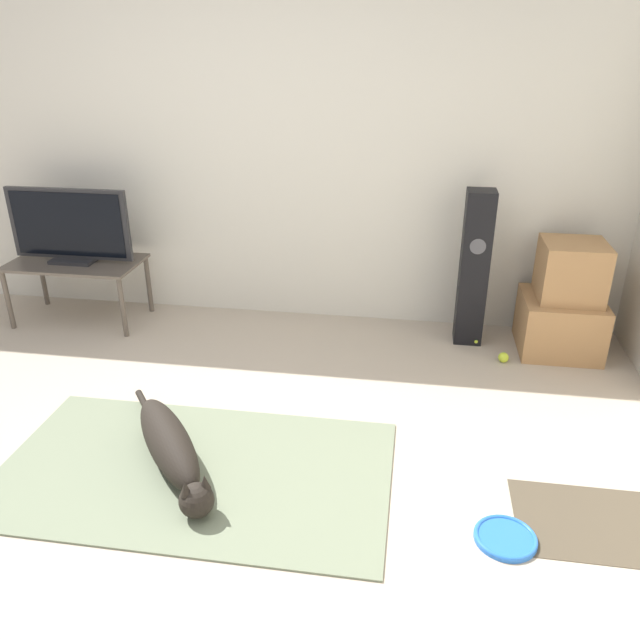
% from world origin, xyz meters
% --- Properties ---
extents(ground_plane, '(12.00, 12.00, 0.00)m').
position_xyz_m(ground_plane, '(0.00, 0.00, 0.00)').
color(ground_plane, '#B2A38E').
extents(wall_back, '(8.00, 0.06, 2.55)m').
position_xyz_m(wall_back, '(0.00, 2.10, 1.27)').
color(wall_back, beige).
rests_on(wall_back, ground_plane).
extents(area_rug, '(1.88, 1.07, 0.01)m').
position_xyz_m(area_rug, '(0.17, 0.15, 0.01)').
color(area_rug, slate).
rests_on(area_rug, ground_plane).
extents(dog, '(0.73, 0.94, 0.23)m').
position_xyz_m(dog, '(0.05, 0.16, 0.12)').
color(dog, black).
rests_on(dog, area_rug).
extents(frisbee, '(0.26, 0.26, 0.03)m').
position_xyz_m(frisbee, '(1.59, -0.09, 0.01)').
color(frisbee, blue).
rests_on(frisbee, ground_plane).
extents(cardboard_box_lower, '(0.50, 0.50, 0.37)m').
position_xyz_m(cardboard_box_lower, '(2.12, 1.75, 0.18)').
color(cardboard_box_lower, '#A87A4C').
rests_on(cardboard_box_lower, ground_plane).
extents(cardboard_box_upper, '(0.39, 0.38, 0.37)m').
position_xyz_m(cardboard_box_upper, '(2.14, 1.76, 0.55)').
color(cardboard_box_upper, '#A87A4C').
rests_on(cardboard_box_upper, cardboard_box_lower).
extents(floor_speaker, '(0.18, 0.19, 1.04)m').
position_xyz_m(floor_speaker, '(1.54, 1.80, 0.52)').
color(floor_speaker, black).
rests_on(floor_speaker, ground_plane).
extents(tv_stand, '(0.91, 0.50, 0.45)m').
position_xyz_m(tv_stand, '(-1.23, 1.72, 0.40)').
color(tv_stand, brown).
rests_on(tv_stand, ground_plane).
extents(tv, '(0.87, 0.20, 0.52)m').
position_xyz_m(tv, '(-1.23, 1.72, 0.70)').
color(tv, '#232326').
rests_on(tv, tv_stand).
extents(tennis_ball_by_boxes, '(0.07, 0.07, 0.07)m').
position_xyz_m(tennis_ball_by_boxes, '(1.60, 1.74, 0.03)').
color(tennis_ball_by_boxes, '#C6E033').
rests_on(tennis_ball_by_boxes, ground_plane).
extents(tennis_ball_near_speaker, '(0.07, 0.07, 0.07)m').
position_xyz_m(tennis_ball_near_speaker, '(1.75, 1.51, 0.03)').
color(tennis_ball_near_speaker, '#C6E033').
rests_on(tennis_ball_near_speaker, ground_plane).
extents(door_mat, '(0.72, 0.48, 0.01)m').
position_xyz_m(door_mat, '(2.01, 0.07, 0.00)').
color(door_mat, '#4C4233').
rests_on(door_mat, ground_plane).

